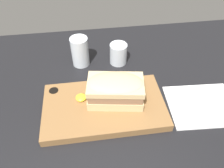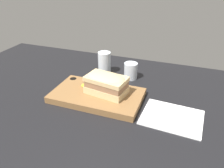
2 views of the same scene
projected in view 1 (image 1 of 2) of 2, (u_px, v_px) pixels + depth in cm
name	position (u px, v px, depth cm)	size (l,w,h in cm)	color
dining_table	(91.00, 111.00, 66.95)	(146.49, 91.62, 2.00)	black
serving_board	(104.00, 106.00, 65.22)	(35.77, 20.67, 2.69)	olive
sandwich	(115.00, 89.00, 62.39)	(17.15, 11.71, 8.21)	#DBBC84
mustard_dollop	(81.00, 97.00, 65.14)	(3.23, 3.23, 1.29)	yellow
water_glass	(80.00, 53.00, 78.27)	(6.21, 6.21, 10.84)	silver
wine_glass	(118.00, 55.00, 79.77)	(6.27, 6.27, 7.69)	silver
napkin	(202.00, 105.00, 67.04)	(21.78, 18.04, 0.40)	white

